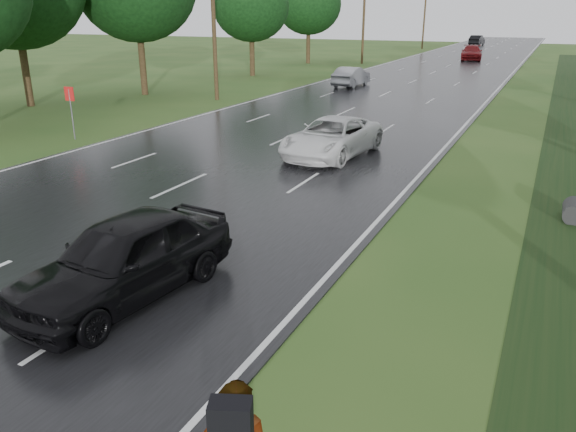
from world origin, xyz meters
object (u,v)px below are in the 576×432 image
(white_pickup, at_px, (332,137))
(dark_sedan, at_px, (125,257))
(road_sign, at_px, (70,102))
(silver_sedan, at_px, (351,77))

(white_pickup, height_order, dark_sedan, dark_sedan)
(road_sign, bearing_deg, silver_sedan, 77.84)
(dark_sedan, distance_m, silver_sedan, 34.40)
(dark_sedan, bearing_deg, road_sign, 145.39)
(white_pickup, height_order, silver_sedan, white_pickup)
(dark_sedan, height_order, silver_sedan, dark_sedan)
(white_pickup, relative_size, dark_sedan, 1.10)
(road_sign, xyz_separation_m, dark_sedan, (12.00, -10.64, -0.79))
(white_pickup, distance_m, dark_sedan, 12.51)
(road_sign, relative_size, white_pickup, 0.44)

